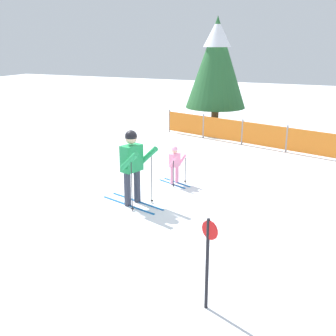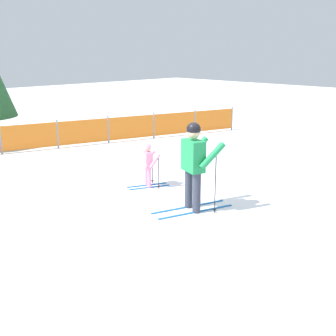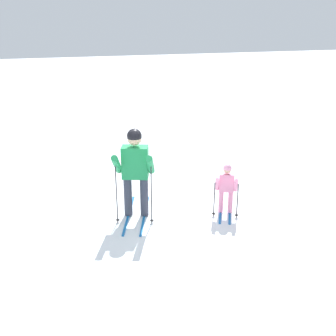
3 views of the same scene
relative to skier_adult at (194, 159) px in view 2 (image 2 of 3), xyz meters
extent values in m
plane|color=white|center=(0.19, 0.29, -1.07)|extent=(60.00, 60.00, 0.00)
cube|color=#1966B2|center=(0.02, 0.16, -1.06)|extent=(1.63, 0.55, 0.02)
cube|color=#1966B2|center=(-0.07, -0.15, -1.06)|extent=(1.63, 0.55, 0.02)
cylinder|color=#333847|center=(0.02, 0.16, -0.65)|extent=(0.16, 0.16, 0.80)
cylinder|color=#333847|center=(-0.07, -0.15, -0.65)|extent=(0.16, 0.16, 0.80)
cube|color=#1E8C4C|center=(-0.03, 0.01, 0.06)|extent=(0.42, 0.56, 0.63)
cylinder|color=#1E8C4C|center=(0.30, 0.23, 0.10)|extent=(0.58, 0.29, 0.52)
cylinder|color=#1E8C4C|center=(0.11, -0.36, 0.10)|extent=(0.58, 0.29, 0.52)
sphere|color=#D8AD8C|center=(-0.03, 0.01, 0.54)|extent=(0.27, 0.27, 0.27)
sphere|color=black|center=(-0.03, 0.01, 0.58)|extent=(0.28, 0.28, 0.28)
cylinder|color=black|center=(0.38, 0.23, -0.45)|extent=(0.02, 0.02, 1.25)
cylinder|color=black|center=(0.38, 0.23, -1.01)|extent=(0.07, 0.07, 0.01)
cylinder|color=black|center=(0.18, -0.40, -0.45)|extent=(0.02, 0.02, 1.25)
cylinder|color=black|center=(0.18, -0.40, -1.01)|extent=(0.07, 0.07, 0.01)
cube|color=#1966B2|center=(0.37, 1.85, -1.06)|extent=(0.93, 0.43, 0.02)
cube|color=#1966B2|center=(0.30, 1.68, -1.06)|extent=(0.93, 0.43, 0.02)
cylinder|color=pink|center=(0.37, 1.85, -0.82)|extent=(0.09, 0.09, 0.47)
cylinder|color=pink|center=(0.30, 1.68, -0.82)|extent=(0.09, 0.09, 0.47)
cube|color=pink|center=(0.33, 1.76, -0.40)|extent=(0.27, 0.33, 0.36)
cylinder|color=pink|center=(0.51, 1.89, -0.41)|extent=(0.29, 0.18, 0.34)
cylinder|color=pink|center=(0.37, 1.55, -0.41)|extent=(0.29, 0.18, 0.34)
sphere|color=#D8AD8C|center=(0.33, 1.76, -0.13)|extent=(0.16, 0.16, 0.16)
sphere|color=pink|center=(0.33, 1.76, -0.10)|extent=(0.16, 0.16, 0.16)
cylinder|color=black|center=(0.60, 1.90, -0.71)|extent=(0.02, 0.02, 0.73)
cylinder|color=black|center=(0.60, 1.90, -1.01)|extent=(0.07, 0.07, 0.01)
cylinder|color=black|center=(0.42, 1.48, -0.71)|extent=(0.02, 0.02, 0.73)
cylinder|color=black|center=(0.42, 1.48, -1.01)|extent=(0.07, 0.07, 0.01)
cylinder|color=gray|center=(-0.76, 7.42, -0.60)|extent=(0.06, 0.06, 0.95)
cylinder|color=gray|center=(0.93, 6.92, -0.60)|extent=(0.06, 0.06, 0.95)
cylinder|color=gray|center=(2.63, 6.42, -0.60)|extent=(0.06, 0.06, 0.95)
cylinder|color=gray|center=(4.32, 5.93, -0.60)|extent=(0.06, 0.06, 0.95)
cylinder|color=gray|center=(6.01, 5.43, -0.60)|extent=(0.06, 0.06, 0.95)
cylinder|color=gray|center=(7.70, 4.93, -0.60)|extent=(0.06, 0.06, 0.95)
cube|color=orange|center=(0.09, 7.17, -0.60)|extent=(1.70, 0.53, 0.80)
cube|color=orange|center=(1.78, 6.67, -0.60)|extent=(1.70, 0.53, 0.80)
cube|color=orange|center=(3.47, 6.17, -0.60)|extent=(1.70, 0.53, 0.80)
cube|color=orange|center=(5.17, 5.68, -0.60)|extent=(1.70, 0.53, 0.80)
cube|color=orange|center=(6.86, 5.18, -0.60)|extent=(1.70, 0.53, 0.80)
camera|label=1|loc=(4.49, -8.30, 2.71)|focal=45.00mm
camera|label=2|loc=(-5.98, -5.39, 2.06)|focal=45.00mm
camera|label=3|loc=(7.43, -1.34, 2.82)|focal=45.00mm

